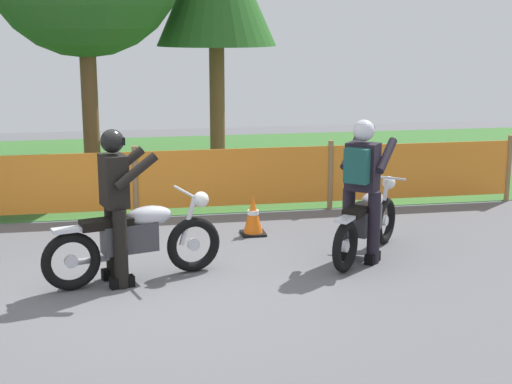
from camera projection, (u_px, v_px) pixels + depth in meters
ground at (145, 284)px, 8.32m from camera, size 24.00×24.00×0.02m
grass_verge at (131, 168)px, 14.78m from camera, size 24.00×7.75×0.01m
barrier_fence at (135, 181)px, 10.94m from camera, size 11.70×0.08×1.05m
motorcycle_lead at (135, 239)px, 8.30m from camera, size 1.98×0.78×0.96m
motorcycle_trailing at (367, 222)px, 9.16m from camera, size 1.29×1.52×0.90m
rider_lead at (116, 201)px, 8.12m from camera, size 0.66×0.65×1.69m
rider_trailing at (362, 183)px, 8.87m from camera, size 0.75×0.78×1.69m
traffic_cone at (253, 216)px, 10.13m from camera, size 0.32×0.32×0.53m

